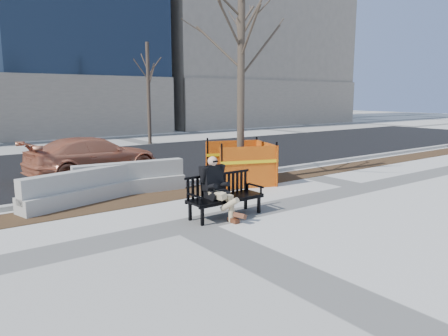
{
  "coord_description": "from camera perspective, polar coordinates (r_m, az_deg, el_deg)",
  "views": [
    {
      "loc": [
        -4.49,
        -7.4,
        2.72
      ],
      "look_at": [
        1.42,
        0.62,
        1.0
      ],
      "focal_mm": 33.79,
      "sensor_mm": 36.0,
      "label": 1
    }
  ],
  "objects": [
    {
      "name": "asphalt_street",
      "position": [
        17.03,
        -20.61,
        0.01
      ],
      "size": [
        60.0,
        10.4,
        0.01
      ],
      "primitive_type": "cube",
      "color": "black",
      "rests_on": "ground"
    },
    {
      "name": "jersey_barrier_left",
      "position": [
        11.34,
        -18.99,
        -4.61
      ],
      "size": [
        3.07,
        1.36,
        0.86
      ],
      "primitive_type": null,
      "rotation": [
        0.0,
        0.0,
        0.26
      ],
      "color": "#A09D95",
      "rests_on": "ground"
    },
    {
      "name": "sedan",
      "position": [
        15.22,
        -17.06,
        -0.91
      ],
      "size": [
        4.74,
        2.38,
        1.32
      ],
      "primitive_type": "imported",
      "rotation": [
        0.0,
        0.0,
        1.69
      ],
      "color": "#C3714F",
      "rests_on": "ground"
    },
    {
      "name": "bench",
      "position": [
        9.64,
        0.2,
        -6.58
      ],
      "size": [
        1.84,
        0.68,
        0.98
      ],
      "primitive_type": null,
      "rotation": [
        0.0,
        0.0,
        0.01
      ],
      "color": "black",
      "rests_on": "ground"
    },
    {
      "name": "curb",
      "position": [
        12.13,
        -13.76,
        -3.14
      ],
      "size": [
        60.0,
        0.25,
        0.12
      ],
      "primitive_type": "cube",
      "color": "#9E9B93",
      "rests_on": "ground"
    },
    {
      "name": "ground",
      "position": [
        9.07,
        -4.96,
        -7.68
      ],
      "size": [
        120.0,
        120.0,
        0.0
      ],
      "primitive_type": "plane",
      "color": "beige",
      "rests_on": "ground"
    },
    {
      "name": "far_tree_right",
      "position": [
        24.32,
        -9.97,
        3.25
      ],
      "size": [
        2.66,
        2.66,
        6.04
      ],
      "primitive_type": null,
      "rotation": [
        0.0,
        0.0,
        0.21
      ],
      "color": "#45372C",
      "rests_on": "ground"
    },
    {
      "name": "tree_fence",
      "position": [
        13.31,
        2.22,
        -1.99
      ],
      "size": [
        3.49,
        3.49,
        6.8
      ],
      "primitive_type": null,
      "rotation": [
        0.0,
        0.0,
        -0.35
      ],
      "color": "orange",
      "rests_on": "ground"
    },
    {
      "name": "mulch_strip",
      "position": [
        11.29,
        -11.88,
        -4.32
      ],
      "size": [
        40.0,
        1.2,
        0.02
      ],
      "primitive_type": "cube",
      "color": "#47301C",
      "rests_on": "ground"
    },
    {
      "name": "jersey_barrier_right",
      "position": [
        12.21,
        -12.51,
        -3.3
      ],
      "size": [
        3.15,
        1.02,
        0.89
      ],
      "primitive_type": null,
      "rotation": [
        0.0,
        0.0,
        -0.13
      ],
      "color": "#9F9D95",
      "rests_on": "ground"
    },
    {
      "name": "seated_man",
      "position": [
        9.54,
        -1.18,
        -6.77
      ],
      "size": [
        0.61,
        1.0,
        1.39
      ],
      "primitive_type": null,
      "rotation": [
        0.0,
        0.0,
        0.01
      ],
      "color": "black",
      "rests_on": "ground"
    }
  ]
}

